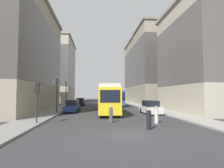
{
  "coord_description": "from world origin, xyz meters",
  "views": [
    {
      "loc": [
        -2.09,
        -11.74,
        2.65
      ],
      "look_at": [
        -0.09,
        9.01,
        3.86
      ],
      "focal_mm": 28.63,
      "sensor_mm": 36.0,
      "label": 1
    }
  ],
  "objects_px": {
    "transit_bus": "(116,97)",
    "parked_car_left_mid": "(72,106)",
    "pedestrian_on_sidewalk": "(149,119)",
    "streetcar": "(107,98)",
    "pedestrian_crossing_near": "(156,115)",
    "lamp_post_left_far": "(66,90)",
    "lamp_post_left_near": "(57,88)",
    "parked_car_left_near": "(80,102)",
    "traffic_light_near_left": "(38,92)",
    "parked_car_right_far": "(150,108)",
    "pedestrian_crossing_far": "(111,115)"
  },
  "relations": [
    {
      "from": "pedestrian_on_sidewalk",
      "to": "lamp_post_left_near",
      "type": "relative_size",
      "value": 0.32
    },
    {
      "from": "parked_car_left_near",
      "to": "traffic_light_near_left",
      "type": "height_order",
      "value": "traffic_light_near_left"
    },
    {
      "from": "pedestrian_on_sidewalk",
      "to": "pedestrian_crossing_near",
      "type": "bearing_deg",
      "value": -153.39
    },
    {
      "from": "transit_bus",
      "to": "pedestrian_crossing_near",
      "type": "bearing_deg",
      "value": -88.13
    },
    {
      "from": "streetcar",
      "to": "lamp_post_left_far",
      "type": "xyz_separation_m",
      "value": [
        -7.05,
        7.15,
        1.4
      ]
    },
    {
      "from": "lamp_post_left_near",
      "to": "lamp_post_left_far",
      "type": "height_order",
      "value": "lamp_post_left_near"
    },
    {
      "from": "streetcar",
      "to": "transit_bus",
      "type": "height_order",
      "value": "streetcar"
    },
    {
      "from": "pedestrian_crossing_far",
      "to": "lamp_post_left_near",
      "type": "height_order",
      "value": "lamp_post_left_near"
    },
    {
      "from": "pedestrian_on_sidewalk",
      "to": "parked_car_right_far",
      "type": "bearing_deg",
      "value": -141.77
    },
    {
      "from": "transit_bus",
      "to": "lamp_post_left_near",
      "type": "bearing_deg",
      "value": -121.44
    },
    {
      "from": "transit_bus",
      "to": "parked_car_left_near",
      "type": "bearing_deg",
      "value": 175.09
    },
    {
      "from": "pedestrian_crossing_far",
      "to": "lamp_post_left_near",
      "type": "distance_m",
      "value": 11.3
    },
    {
      "from": "transit_bus",
      "to": "pedestrian_crossing_far",
      "type": "xyz_separation_m",
      "value": [
        -3.4,
        -25.07,
        -1.2
      ]
    },
    {
      "from": "pedestrian_crossing_near",
      "to": "lamp_post_left_far",
      "type": "height_order",
      "value": "lamp_post_left_far"
    },
    {
      "from": "lamp_post_left_near",
      "to": "traffic_light_near_left",
      "type": "bearing_deg",
      "value": -88.63
    },
    {
      "from": "parked_car_left_near",
      "to": "pedestrian_on_sidewalk",
      "type": "xyz_separation_m",
      "value": [
        7.47,
        -29.34,
        -0.09
      ]
    },
    {
      "from": "streetcar",
      "to": "parked_car_left_near",
      "type": "height_order",
      "value": "streetcar"
    },
    {
      "from": "transit_bus",
      "to": "parked_car_right_far",
      "type": "distance_m",
      "value": 18.29
    },
    {
      "from": "parked_car_left_mid",
      "to": "lamp_post_left_far",
      "type": "bearing_deg",
      "value": 110.79
    },
    {
      "from": "parked_car_left_near",
      "to": "lamp_post_left_near",
      "type": "height_order",
      "value": "lamp_post_left_near"
    },
    {
      "from": "lamp_post_left_far",
      "to": "pedestrian_on_sidewalk",
      "type": "bearing_deg",
      "value": -64.99
    },
    {
      "from": "transit_bus",
      "to": "parked_car_left_near",
      "type": "distance_m",
      "value": 8.39
    },
    {
      "from": "traffic_light_near_left",
      "to": "lamp_post_left_near",
      "type": "relative_size",
      "value": 0.69
    },
    {
      "from": "lamp_post_left_far",
      "to": "transit_bus",
      "type": "bearing_deg",
      "value": 39.83
    },
    {
      "from": "parked_car_right_far",
      "to": "pedestrian_on_sidewalk",
      "type": "distance_m",
      "value": 11.07
    },
    {
      "from": "pedestrian_crossing_far",
      "to": "pedestrian_on_sidewalk",
      "type": "distance_m",
      "value": 4.36
    },
    {
      "from": "traffic_light_near_left",
      "to": "pedestrian_on_sidewalk",
      "type": "bearing_deg",
      "value": -18.08
    },
    {
      "from": "parked_car_right_far",
      "to": "lamp_post_left_near",
      "type": "relative_size",
      "value": 0.95
    },
    {
      "from": "streetcar",
      "to": "pedestrian_crossing_near",
      "type": "relative_size",
      "value": 8.87
    },
    {
      "from": "parked_car_left_near",
      "to": "pedestrian_crossing_near",
      "type": "bearing_deg",
      "value": -68.47
    },
    {
      "from": "parked_car_right_far",
      "to": "lamp_post_left_near",
      "type": "bearing_deg",
      "value": -9.31
    },
    {
      "from": "pedestrian_on_sidewalk",
      "to": "lamp_post_left_far",
      "type": "relative_size",
      "value": 0.32
    },
    {
      "from": "streetcar",
      "to": "traffic_light_near_left",
      "type": "relative_size",
      "value": 4.01
    },
    {
      "from": "transit_bus",
      "to": "parked_car_left_mid",
      "type": "distance_m",
      "value": 16.74
    },
    {
      "from": "transit_bus",
      "to": "lamp_post_left_far",
      "type": "distance_m",
      "value": 13.36
    },
    {
      "from": "pedestrian_on_sidewalk",
      "to": "parked_car_left_mid",
      "type": "bearing_deg",
      "value": -95.7
    },
    {
      "from": "parked_car_left_mid",
      "to": "pedestrian_on_sidewalk",
      "type": "xyz_separation_m",
      "value": [
        7.47,
        -14.09,
        -0.09
      ]
    },
    {
      "from": "parked_car_left_mid",
      "to": "lamp_post_left_near",
      "type": "bearing_deg",
      "value": -130.7
    },
    {
      "from": "streetcar",
      "to": "parked_car_left_near",
      "type": "xyz_separation_m",
      "value": [
        -5.14,
        16.4,
        -1.26
      ]
    },
    {
      "from": "pedestrian_crossing_far",
      "to": "traffic_light_near_left",
      "type": "xyz_separation_m",
      "value": [
        -6.57,
        -0.53,
        2.11
      ]
    },
    {
      "from": "traffic_light_near_left",
      "to": "streetcar",
      "type": "bearing_deg",
      "value": 55.55
    },
    {
      "from": "parked_car_left_mid",
      "to": "parked_car_right_far",
      "type": "relative_size",
      "value": 0.97
    },
    {
      "from": "lamp_post_left_near",
      "to": "parked_car_left_near",
      "type": "bearing_deg",
      "value": 83.7
    },
    {
      "from": "transit_bus",
      "to": "lamp_post_left_near",
      "type": "relative_size",
      "value": 2.41
    },
    {
      "from": "parked_car_left_mid",
      "to": "parked_car_right_far",
      "type": "xyz_separation_m",
      "value": [
        10.92,
        -3.57,
        0.0
      ]
    },
    {
      "from": "parked_car_left_mid",
      "to": "transit_bus",
      "type": "bearing_deg",
      "value": 63.46
    },
    {
      "from": "pedestrian_crossing_far",
      "to": "lamp_post_left_far",
      "type": "height_order",
      "value": "lamp_post_left_far"
    },
    {
      "from": "streetcar",
      "to": "pedestrian_crossing_near",
      "type": "height_order",
      "value": "streetcar"
    },
    {
      "from": "parked_car_right_far",
      "to": "pedestrian_crossing_far",
      "type": "relative_size",
      "value": 3.02
    },
    {
      "from": "lamp_post_left_near",
      "to": "parked_car_left_mid",
      "type": "bearing_deg",
      "value": 46.09
    }
  ]
}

